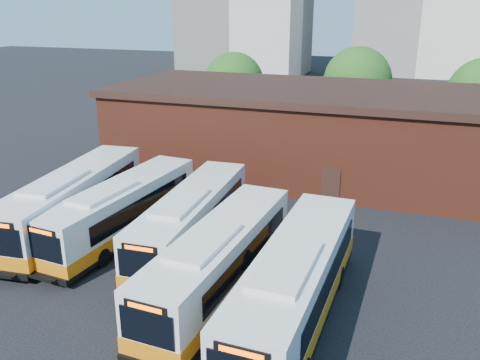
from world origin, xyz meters
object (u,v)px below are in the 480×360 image
(bus_mideast, at_px, (219,263))
(bus_east, at_px, (296,288))
(bus_midwest, at_px, (192,222))
(bus_west, at_px, (122,212))
(bus_farwest, at_px, (73,203))
(transit_worker, at_px, (184,320))

(bus_mideast, bearing_deg, bus_east, -11.52)
(bus_midwest, bearing_deg, bus_east, -37.49)
(bus_west, height_order, bus_mideast, bus_mideast)
(bus_west, relative_size, bus_mideast, 0.98)
(bus_farwest, bearing_deg, bus_midwest, -5.49)
(bus_farwest, relative_size, bus_mideast, 1.06)
(bus_midwest, xyz_separation_m, bus_mideast, (2.98, -3.67, 0.03))
(bus_midwest, relative_size, transit_worker, 7.02)
(bus_west, distance_m, bus_east, 11.69)
(bus_farwest, relative_size, transit_worker, 7.60)
(transit_worker, bearing_deg, bus_midwest, -1.36)
(bus_mideast, bearing_deg, bus_west, 156.30)
(bus_mideast, xyz_separation_m, transit_worker, (-0.11, -3.45, -0.64))
(bus_farwest, height_order, bus_west, bus_farwest)
(bus_midwest, relative_size, bus_mideast, 0.98)
(bus_farwest, height_order, bus_midwest, bus_farwest)
(bus_west, xyz_separation_m, bus_east, (10.73, -4.63, 0.10))
(bus_farwest, relative_size, bus_west, 1.08)
(bus_west, xyz_separation_m, bus_mideast, (7.12, -3.66, 0.03))
(bus_east, bearing_deg, transit_worker, -144.58)
(transit_worker, bearing_deg, bus_east, -79.65)
(bus_mideast, distance_m, bus_east, 3.75)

